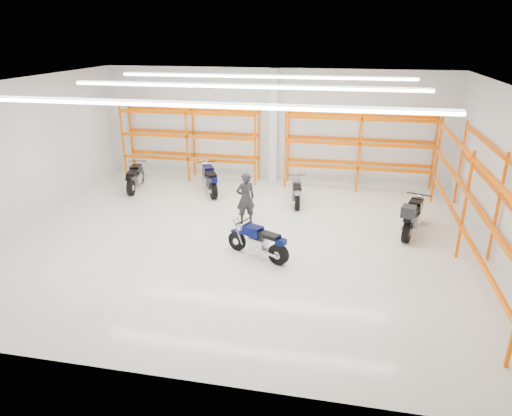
% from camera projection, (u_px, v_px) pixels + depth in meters
% --- Properties ---
extents(ground, '(14.00, 14.00, 0.00)m').
position_uv_depth(ground, '(241.00, 239.00, 13.68)').
color(ground, silver).
rests_on(ground, ground).
extents(room_shell, '(14.02, 12.02, 4.51)m').
position_uv_depth(room_shell, '(240.00, 130.00, 12.52)').
color(room_shell, silver).
rests_on(room_shell, ground).
extents(motorcycle_main, '(1.85, 1.02, 0.98)m').
position_uv_depth(motorcycle_main, '(260.00, 243.00, 12.36)').
color(motorcycle_main, black).
rests_on(motorcycle_main, ground).
extents(motorcycle_back_a, '(0.71, 2.08, 1.03)m').
position_uv_depth(motorcycle_back_a, '(135.00, 178.00, 17.70)').
color(motorcycle_back_a, black).
rests_on(motorcycle_back_a, ground).
extents(motorcycle_back_b, '(1.19, 2.04, 1.10)m').
position_uv_depth(motorcycle_back_b, '(210.00, 180.00, 17.35)').
color(motorcycle_back_b, black).
rests_on(motorcycle_back_b, ground).
extents(motorcycle_back_c, '(0.63, 1.90, 0.94)m').
position_uv_depth(motorcycle_back_c, '(296.00, 192.00, 16.29)').
color(motorcycle_back_c, black).
rests_on(motorcycle_back_c, ground).
extents(motorcycle_back_d, '(1.06, 2.29, 1.20)m').
position_uv_depth(motorcycle_back_d, '(412.00, 217.00, 13.75)').
color(motorcycle_back_d, black).
rests_on(motorcycle_back_d, ground).
extents(standing_man, '(0.74, 0.66, 1.70)m').
position_uv_depth(standing_man, '(245.00, 198.00, 14.49)').
color(standing_man, black).
rests_on(standing_man, ground).
extents(structural_column, '(0.32, 0.32, 4.50)m').
position_uv_depth(structural_column, '(274.00, 127.00, 18.19)').
color(structural_column, white).
rests_on(structural_column, ground).
extents(pallet_racking_back_left, '(5.67, 0.87, 3.00)m').
position_uv_depth(pallet_racking_back_left, '(190.00, 137.00, 18.67)').
color(pallet_racking_back_left, '#F75800').
rests_on(pallet_racking_back_left, ground).
extents(pallet_racking_back_right, '(5.67, 0.87, 3.00)m').
position_uv_depth(pallet_racking_back_right, '(360.00, 144.00, 17.42)').
color(pallet_racking_back_right, '#F75800').
rests_on(pallet_racking_back_right, ground).
extents(pallet_racking_side, '(0.87, 9.07, 3.00)m').
position_uv_depth(pallet_racking_side, '(483.00, 196.00, 11.84)').
color(pallet_racking_side, '#F75800').
rests_on(pallet_racking_side, ground).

